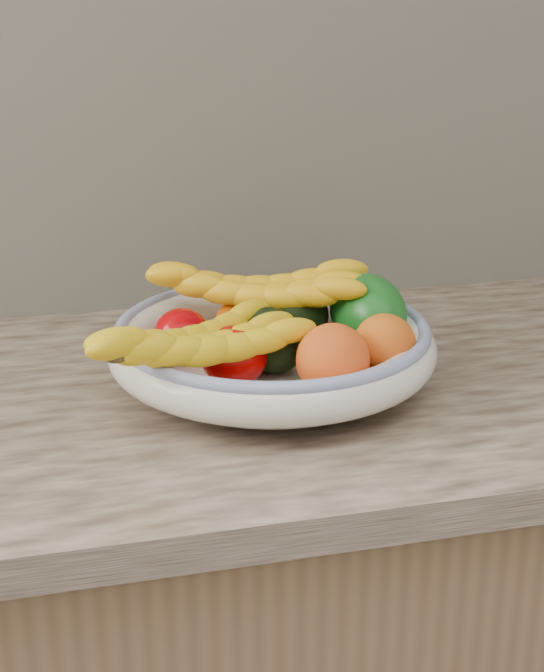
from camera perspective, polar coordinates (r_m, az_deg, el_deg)
The scene contains 13 objects.
kitchen_counter at distance 1.38m, azimuth -0.26°, elevation -19.28°, with size 2.44×0.66×1.40m.
fruit_bowl at distance 1.11m, azimuth 0.00°, elevation -0.55°, with size 0.39×0.39×0.08m.
clementine_back_left at distance 1.18m, azimuth -2.19°, elevation 0.93°, with size 0.05×0.05×0.05m, color #DF5D04.
clementine_back_right at distance 1.20m, azimuth 0.78°, elevation 1.34°, with size 0.05×0.05×0.05m, color #FD5D05.
tomato_left at distance 1.12m, azimuth -5.53°, elevation 0.16°, with size 0.07×0.07×0.06m, color #B70005.
tomato_near_left at distance 1.04m, azimuth -2.34°, elevation -1.23°, with size 0.08×0.08×0.07m, color #B00202.
avocado_center at distance 1.08m, azimuth -0.16°, elevation -0.24°, with size 0.07×0.11×0.07m, color black.
avocado_right at distance 1.16m, azimuth 1.75°, elevation 1.09°, with size 0.06×0.09×0.06m, color black.
green_mango at distance 1.15m, azimuth 5.85°, elevation 1.50°, with size 0.08×0.13×0.09m, color #105716.
peach_front at distance 1.02m, azimuth 3.73°, elevation -1.48°, with size 0.08×0.08×0.08m, color orange.
peach_right at distance 1.07m, azimuth 6.86°, elevation -0.55°, with size 0.07×0.07×0.07m, color orange.
banana_bunch_back at distance 1.16m, azimuth -0.97°, elevation 2.48°, with size 0.29×0.11×0.08m, color yellow, non-canonical shape.
banana_bunch_front at distance 1.01m, azimuth -4.56°, elevation -0.83°, with size 0.27×0.11×0.08m, color yellow, non-canonical shape.
Camera 1 is at (-0.25, 0.65, 1.35)m, focal length 50.00 mm.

